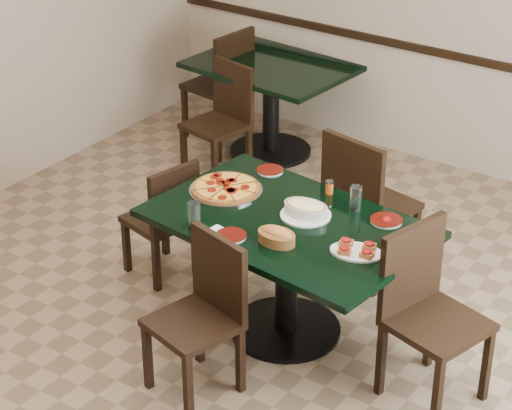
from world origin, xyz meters
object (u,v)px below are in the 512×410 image
Objects in this scene: back_table at (271,91)px; chair_right at (426,304)px; lasagna_casserole at (306,209)px; bread_basket at (277,236)px; bruschetta_platter at (356,249)px; main_table at (287,248)px; chair_near at (204,307)px; pepperoni_pizza at (226,188)px; chair_far at (363,199)px; back_chair_left at (225,79)px; back_chair_near at (224,114)px; chair_left at (166,215)px.

chair_right is at bearing -36.21° from back_table.
bread_basket is (0.03, -0.34, -0.01)m from lasagna_casserole.
lasagna_casserole is at bearing 141.99° from bruschetta_platter.
lasagna_casserole reaches higher than main_table.
lasagna_casserole is (0.06, 0.10, 0.23)m from main_table.
main_table is 0.66m from chair_near.
chair_right is at bearing -4.73° from pepperoni_pizza.
main_table is at bearing 96.50° from chair_far.
back_chair_left reaches higher than chair_near.
back_table is 1.43× the size of chair_near.
bruschetta_platter is (0.43, -0.19, -0.02)m from lasagna_casserole.
back_chair_left is 3.18m from bruschetta_platter.
back_chair_near is at bearing 127.85° from bruschetta_platter.
back_chair_near is (-1.59, 0.70, -0.07)m from chair_far.
main_table is 1.67× the size of chair_right.
back_chair_near is at bearing -94.65° from back_table.
chair_near is 2.57m from back_chair_near.
back_chair_near is 2.03× the size of pepperoni_pizza.
chair_near is 3.20m from back_chair_left.
bruschetta_platter is (-0.39, -0.07, 0.23)m from chair_right.
chair_right reaches higher than bread_basket.
bread_basket is (0.03, -1.01, 0.23)m from chair_far.
back_chair_left is 2.38m from pepperoni_pizza.
pepperoni_pizza is at bearing 62.01° from chair_far.
main_table is 0.97m from chair_left.
lasagna_casserole is 0.47m from bruschetta_platter.
chair_left is at bearing -56.31° from back_chair_near.
main_table is 2.01× the size of chair_left.
lasagna_casserole is (1.96, -1.89, 0.27)m from back_chair_left.
chair_left is 1.07m from lasagna_casserole.
back_chair_near is 1.76m from pepperoni_pizza.
chair_far reaches higher than chair_near.
bruschetta_platter reaches higher than pepperoni_pizza.
bread_basket is at bearing -174.64° from bruschetta_platter.
chair_left is (-0.95, 0.08, -0.13)m from main_table.
chair_right is at bearing 16.36° from bread_basket.
chair_right reaches higher than main_table.
bruschetta_platter is at bearing 21.22° from bread_basket.
chair_far is 1.23m from chair_left.
back_chair_left is at bearing -175.31° from back_table.
bruschetta_platter is at bearing -10.33° from pepperoni_pizza.
chair_right reaches higher than chair_near.
back_table is 5.66× the size of bread_basket.
lasagna_casserole is at bearing 92.55° from chair_near.
chair_far is at bearing 91.91° from main_table.
chair_far reaches higher than back_chair_near.
bruschetta_platter reaches higher than chair_left.
back_chair_left is 4.21× the size of bread_basket.
main_table is 2.46m from back_table.
main_table is 0.33m from bread_basket.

